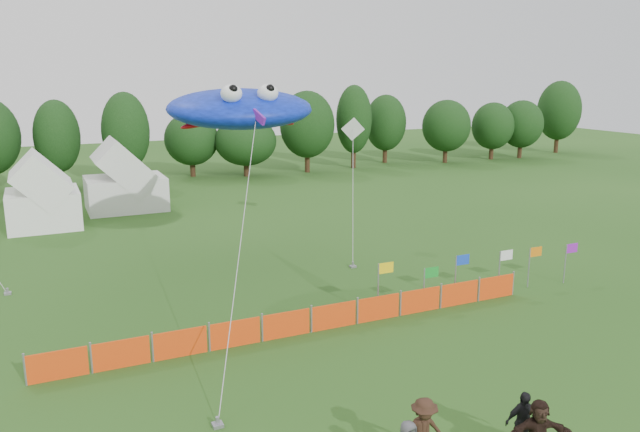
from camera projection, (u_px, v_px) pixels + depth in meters
name	position (u px, v px, depth m)	size (l,w,h in m)	color
treeline	(155.00, 136.00, 55.71)	(104.57, 8.78, 8.36)	#382314
tent_left	(43.00, 197.00, 39.86)	(4.43, 4.43, 3.91)	white
tent_right	(125.00, 183.00, 44.99)	(5.54, 4.43, 3.91)	silver
barrier_fence	(310.00, 320.00, 23.91)	(19.90, 0.06, 1.00)	#E5400C
flag_row	(481.00, 268.00, 27.48)	(10.73, 0.59, 2.18)	gray
spectator_d	(523.00, 422.00, 16.34)	(1.00, 0.42, 1.71)	black
stingray_kite	(238.00, 108.00, 29.77)	(9.00, 22.21, 9.35)	#1030EA
small_kite_white	(353.00, 157.00, 35.47)	(3.65, 5.83, 7.22)	silver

